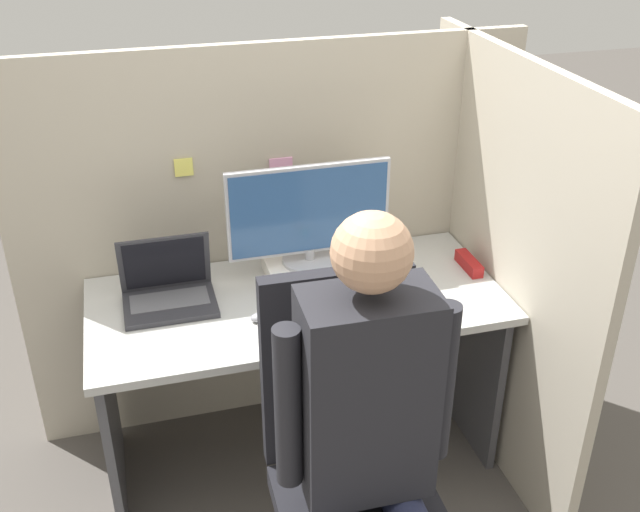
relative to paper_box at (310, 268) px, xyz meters
The scene contains 11 objects.
cubicle_panel_back 0.23m from the paper_box, 110.77° to the left, with size 1.96×0.05×1.55m.
cubicle_panel_right 0.70m from the paper_box, 17.09° to the right, with size 0.04×1.30×1.55m.
desk 0.27m from the paper_box, 120.68° to the right, with size 1.46×0.67×0.73m.
paper_box is the anchor object (origin of this frame).
monitor 0.22m from the paper_box, 90.00° to the left, with size 0.60×0.20×0.38m.
laptop 0.53m from the paper_box, behind, with size 0.32×0.23×0.24m.
mouse 0.35m from the paper_box, 133.78° to the right, with size 0.06×0.04×0.03m.
stapler 0.60m from the paper_box, 10.39° to the right, with size 0.04×0.16×0.04m.
carrot_toy 0.39m from the paper_box, 81.51° to the right, with size 0.04×0.13×0.04m.
office_chair 0.83m from the paper_box, 96.47° to the right, with size 0.52×0.56×1.13m.
person 0.98m from the paper_box, 95.18° to the right, with size 0.48×0.44×1.42m.
Camera 1 is at (-0.52, -1.86, 2.13)m, focal length 42.00 mm.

